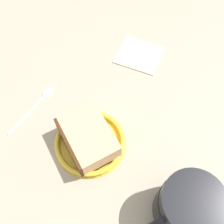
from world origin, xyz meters
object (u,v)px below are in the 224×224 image
object	(u,v)px
cake_slice	(88,138)
tea_mug	(187,207)
teaspoon	(40,100)
small_plate	(90,142)
folded_napkin	(139,55)

from	to	relation	value
cake_slice	tea_mug	world-z (taller)	tea_mug
tea_mug	teaspoon	xyz separation A→B (cm)	(-34.71, 10.10, -4.81)
tea_mug	cake_slice	bearing A→B (deg)	165.96
small_plate	tea_mug	distance (cm)	21.28
small_plate	cake_slice	size ratio (longest dim) A/B	1.01
small_plate	cake_slice	bearing A→B (deg)	-127.37
small_plate	teaspoon	distance (cm)	15.35
cake_slice	teaspoon	size ratio (longest dim) A/B	1.01
teaspoon	folded_napkin	xyz separation A→B (cm)	(15.34, 20.78, -0.05)
cake_slice	teaspoon	world-z (taller)	cake_slice
tea_mug	teaspoon	distance (cm)	36.47
small_plate	folded_napkin	xyz separation A→B (cm)	(0.78, 25.59, -0.52)
cake_slice	folded_napkin	bearing A→B (deg)	87.92
teaspoon	small_plate	bearing A→B (deg)	-18.29
cake_slice	small_plate	bearing A→B (deg)	52.63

